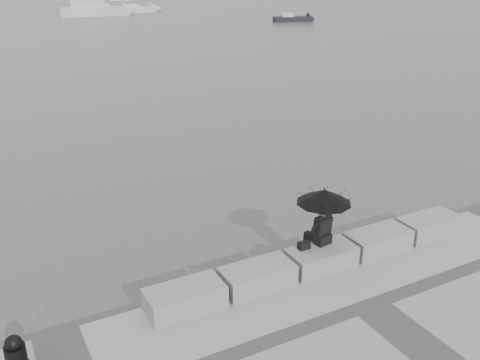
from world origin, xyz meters
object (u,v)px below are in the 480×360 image
motor_cruiser (95,9)px  seated_person (324,203)px  mooring_bollard (16,356)px  small_motorboat (293,19)px  sailboat_right (130,9)px

motor_cruiser → seated_person: bearing=-88.5°
mooring_bollard → small_motorboat: 62.47m
seated_person → motor_cruiser: motor_cruiser is taller
sailboat_right → small_motorboat: (14.32, -20.91, -0.21)m
sailboat_right → motor_cruiser: 5.82m
mooring_bollard → motor_cruiser: size_ratio=0.08×
mooring_bollard → small_motorboat: bearing=52.3°
seated_person → small_motorboat: size_ratio=0.28×
sailboat_right → motor_cruiser: sailboat_right is taller
seated_person → small_motorboat: bearing=49.1°
sailboat_right → motor_cruiser: size_ratio=1.36×
seated_person → motor_cruiser: size_ratio=0.15×
seated_person → sailboat_right: sailboat_right is taller
small_motorboat → mooring_bollard: bearing=-109.8°
motor_cruiser → small_motorboat: bearing=-32.5°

